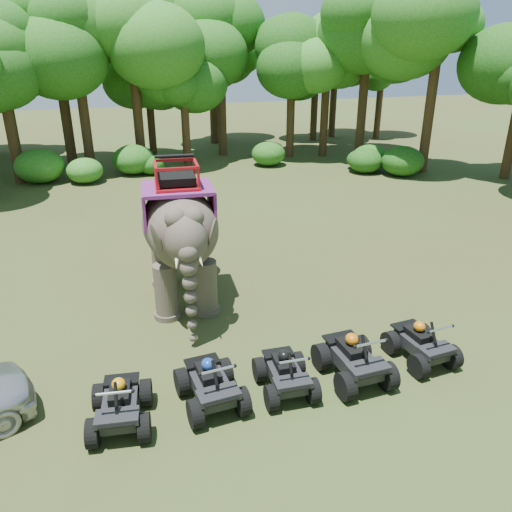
% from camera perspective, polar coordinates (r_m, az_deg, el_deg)
% --- Properties ---
extents(ground, '(110.00, 110.00, 0.00)m').
position_cam_1_polar(ground, '(13.66, 1.57, -9.25)').
color(ground, '#47381E').
rests_on(ground, ground).
extents(elephant, '(2.74, 5.34, 4.33)m').
position_cam_1_polar(elephant, '(14.90, -8.64, 2.65)').
color(elephant, '#4D4238').
rests_on(elephant, ground).
extents(atv_0, '(1.46, 1.84, 1.25)m').
position_cam_1_polar(atv_0, '(10.97, -15.36, -15.49)').
color(atv_0, black).
rests_on(atv_0, ground).
extents(atv_1, '(1.40, 1.84, 1.30)m').
position_cam_1_polar(atv_1, '(11.14, -5.23, -13.77)').
color(atv_1, black).
rests_on(atv_1, ground).
extents(atv_2, '(1.27, 1.68, 1.19)m').
position_cam_1_polar(atv_2, '(11.50, 3.39, -12.69)').
color(atv_2, black).
rests_on(atv_2, ground).
extents(atv_3, '(1.41, 1.89, 1.37)m').
position_cam_1_polar(atv_3, '(12.03, 11.19, -10.85)').
color(atv_3, black).
rests_on(atv_3, ground).
extents(atv_4, '(1.35, 1.76, 1.24)m').
position_cam_1_polar(atv_4, '(13.11, 18.44, -8.93)').
color(atv_4, black).
rests_on(atv_4, ground).
extents(tree_0, '(4.81, 4.81, 6.87)m').
position_cam_1_polar(tree_0, '(35.75, -12.04, 16.51)').
color(tree_0, '#195114').
rests_on(tree_0, ground).
extents(tree_1, '(6.76, 6.76, 9.65)m').
position_cam_1_polar(tree_1, '(35.44, -4.01, 19.14)').
color(tree_1, '#195114').
rests_on(tree_1, ground).
extents(tree_2, '(5.67, 5.67, 8.10)m').
position_cam_1_polar(tree_2, '(34.85, 4.03, 17.79)').
color(tree_2, '#195114').
rests_on(tree_2, ground).
extents(tree_3, '(6.77, 6.77, 9.67)m').
position_cam_1_polar(tree_3, '(34.91, 12.26, 18.65)').
color(tree_3, '#195114').
rests_on(tree_3, ground).
extents(tree_4, '(6.59, 6.59, 9.41)m').
position_cam_1_polar(tree_4, '(32.07, 19.47, 17.31)').
color(tree_4, '#195114').
rests_on(tree_4, ground).
extents(tree_27, '(5.95, 5.95, 8.51)m').
position_cam_1_polar(tree_27, '(30.82, -26.66, 15.17)').
color(tree_27, '#195114').
rests_on(tree_27, ground).
extents(tree_28, '(6.60, 6.60, 9.43)m').
position_cam_1_polar(tree_28, '(32.20, -19.36, 17.36)').
color(tree_28, '#195114').
rests_on(tree_28, ground).
extents(tree_29, '(4.95, 4.95, 7.07)m').
position_cam_1_polar(tree_29, '(32.70, -8.16, 16.36)').
color(tree_29, '#195114').
rests_on(tree_29, ground).
extents(tree_30, '(5.62, 5.62, 8.02)m').
position_cam_1_polar(tree_30, '(41.44, 6.77, 18.50)').
color(tree_30, '#195114').
rests_on(tree_30, ground).
extents(tree_31, '(5.39, 5.39, 7.71)m').
position_cam_1_polar(tree_31, '(40.45, -26.53, 16.01)').
color(tree_31, '#195114').
rests_on(tree_31, ground).
extents(tree_33, '(6.69, 6.69, 9.56)m').
position_cam_1_polar(tree_33, '(32.61, -13.62, 18.15)').
color(tree_33, '#195114').
rests_on(tree_33, ground).
extents(tree_35, '(5.71, 5.71, 8.16)m').
position_cam_1_polar(tree_35, '(43.17, 8.92, 18.67)').
color(tree_35, '#195114').
rests_on(tree_35, ground).
extents(tree_37, '(7.26, 7.26, 10.37)m').
position_cam_1_polar(tree_37, '(33.42, -21.40, 18.07)').
color(tree_37, '#195114').
rests_on(tree_37, ground).
extents(tree_38, '(7.19, 7.19, 10.28)m').
position_cam_1_polar(tree_38, '(39.94, -4.99, 20.02)').
color(tree_38, '#195114').
rests_on(tree_38, ground).
extents(tree_39, '(5.33, 5.33, 7.61)m').
position_cam_1_polar(tree_39, '(41.52, -4.13, 18.32)').
color(tree_39, '#195114').
rests_on(tree_39, ground).
extents(tree_41, '(5.73, 5.73, 8.19)m').
position_cam_1_polar(tree_41, '(35.43, 7.95, 17.80)').
color(tree_41, '#195114').
rests_on(tree_41, ground).
extents(tree_44, '(4.92, 4.92, 7.03)m').
position_cam_1_polar(tree_44, '(43.14, 13.98, 17.53)').
color(tree_44, '#195114').
rests_on(tree_44, ground).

